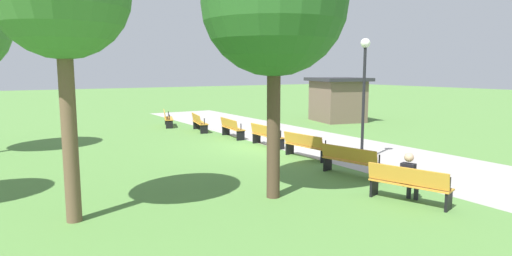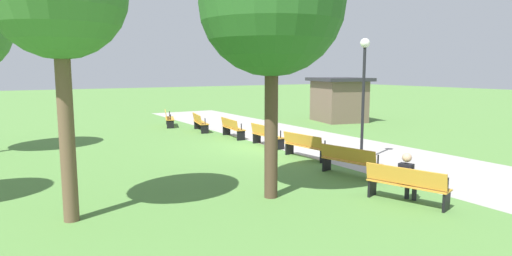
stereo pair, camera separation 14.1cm
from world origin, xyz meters
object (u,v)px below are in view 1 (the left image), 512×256
object	(u,v)px
bench_3	(266,135)
bench_1	(199,122)
bench_4	(305,145)
tree_1	(274,4)
kiosk	(337,99)
lamp_post	(364,77)
bench_0	(167,118)
bench_6	(409,184)
person_seated	(409,176)
bench_2	(232,128)
bench_5	(351,160)

from	to	relation	value
bench_3	bench_1	bearing A→B (deg)	-174.01
bench_4	tree_1	distance (m)	6.41
kiosk	lamp_post	bearing A→B (deg)	-25.41
lamp_post	bench_1	bearing A→B (deg)	-169.08
bench_0	kiosk	size ratio (longest dim) A/B	0.50
bench_6	lamp_post	xyz separation A→B (m)	(-4.03, 2.56, 2.41)
bench_1	bench_6	distance (m)	13.62
person_seated	tree_1	xyz separation A→B (m)	(-1.99, -2.56, 4.02)
bench_2	kiosk	xyz separation A→B (m)	(-2.34, 8.60, 0.88)
bench_0	lamp_post	bearing A→B (deg)	29.88
bench_2	kiosk	world-z (taller)	kiosk
bench_2	lamp_post	world-z (taller)	lamp_post
bench_1	person_seated	bearing A→B (deg)	9.55
bench_5	kiosk	world-z (taller)	kiosk
bench_0	kiosk	bearing A→B (deg)	90.78
lamp_post	person_seated	bearing A→B (deg)	-31.70
bench_3	person_seated	world-z (taller)	person_seated
bench_5	bench_2	bearing A→B (deg)	164.96
bench_5	bench_6	distance (m)	2.75
bench_2	bench_5	world-z (taller)	same
bench_5	tree_1	bearing A→B (deg)	-91.66
bench_0	bench_3	world-z (taller)	same
bench_4	lamp_post	world-z (taller)	lamp_post
bench_1	bench_0	bearing A→B (deg)	-152.97
bench_0	bench_3	xyz separation A→B (m)	(8.13, 1.29, 0.00)
lamp_post	bench_4	bearing A→B (deg)	-133.63
bench_2	lamp_post	xyz separation A→B (m)	(6.85, 1.42, 2.41)
bench_5	lamp_post	size ratio (longest dim) A/B	0.47
bench_1	bench_4	world-z (taller)	same
tree_1	bench_3	bearing A→B (deg)	148.40
bench_4	bench_0	bearing A→B (deg)	179.97
bench_6	person_seated	bearing A→B (deg)	107.83
bench_5	lamp_post	distance (m)	3.33
tree_1	person_seated	bearing A→B (deg)	52.04
kiosk	bench_3	bearing A→B (deg)	-46.33
bench_0	bench_1	xyz separation A→B (m)	(2.66, 0.71, 0.00)
bench_3	bench_5	xyz separation A→B (m)	(5.47, -0.57, 0.00)
bench_2	bench_4	distance (m)	5.50
bench_2	bench_5	xyz separation A→B (m)	(8.22, -0.43, 0.00)
bench_3	bench_5	world-z (taller)	same
bench_0	bench_5	size ratio (longest dim) A/B	1.00
bench_4	lamp_post	distance (m)	3.10
bench_3	lamp_post	world-z (taller)	lamp_post
bench_2	bench_3	bearing A→B (deg)	9.02
bench_6	person_seated	distance (m)	0.22
bench_1	person_seated	size ratio (longest dim) A/B	1.63
bench_1	bench_5	size ratio (longest dim) A/B	1.00
bench_2	tree_1	size ratio (longest dim) A/B	0.30
bench_5	lamp_post	xyz separation A→B (m)	(-1.37, 1.85, 2.41)
tree_1	bench_5	bearing A→B (deg)	100.38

